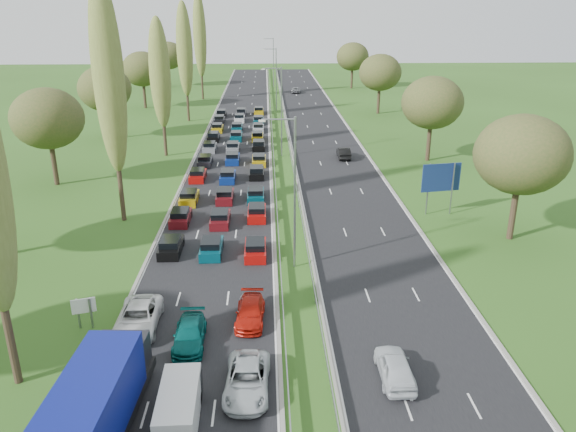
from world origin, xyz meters
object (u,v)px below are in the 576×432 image
object	(u,v)px
blue_lorry	(101,398)
white_van_rear	(179,405)
info_sign	(84,309)
direction_sign	(441,180)
near_car_2	(138,318)

from	to	relation	value
blue_lorry	white_van_rear	xyz separation A→B (m)	(3.52, 0.72, -1.11)
info_sign	direction_sign	bearing A→B (deg)	34.70
white_van_rear	near_car_2	bearing A→B (deg)	112.63
white_van_rear	blue_lorry	bearing A→B (deg)	-169.82
near_car_2	blue_lorry	distance (m)	9.53
info_sign	direction_sign	distance (m)	35.10
blue_lorry	direction_sign	bearing A→B (deg)	53.35
info_sign	direction_sign	xyz separation A→B (m)	(28.80, 19.94, 2.20)
blue_lorry	direction_sign	distance (m)	38.83
near_car_2	info_sign	world-z (taller)	info_sign
white_van_rear	info_sign	world-z (taller)	info_sign
blue_lorry	info_sign	bearing A→B (deg)	114.77
direction_sign	near_car_2	bearing A→B (deg)	-141.44
white_van_rear	direction_sign	distance (m)	36.15
near_car_2	blue_lorry	world-z (taller)	blue_lorry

